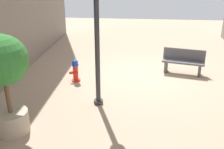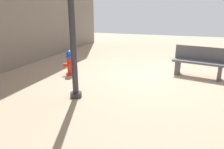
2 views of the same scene
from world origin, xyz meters
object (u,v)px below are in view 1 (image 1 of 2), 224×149
Objects in this scene: planter_tree at (4,73)px; street_lamp at (97,29)px; fire_hydrant at (75,70)px; bench_near at (183,61)px.

street_lamp reaches higher than planter_tree.
fire_hydrant is 0.22× the size of street_lamp.
fire_hydrant is at bearing -56.40° from street_lamp.
planter_tree reaches higher than bench_near.
street_lamp is at bearing 123.60° from fire_hydrant.
street_lamp is (-1.92, -1.66, 0.67)m from planter_tree.
fire_hydrant is 2.69m from street_lamp.
planter_tree is 2.62m from street_lamp.
planter_tree is at bearing 75.42° from fire_hydrant.
fire_hydrant is at bearing -104.58° from planter_tree.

